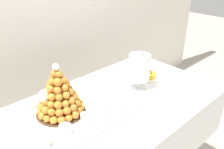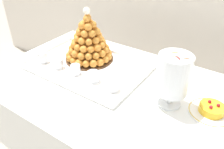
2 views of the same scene
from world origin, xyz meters
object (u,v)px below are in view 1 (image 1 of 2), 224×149
at_px(dessert_cup_mid_left, 65,130).
at_px(dessert_cup_centre, 85,118).
at_px(croquembouche, 59,94).
at_px(dessert_cup_mid_right, 101,110).
at_px(fruit_tart_plate, 149,76).
at_px(serving_tray, 74,115).
at_px(macaron_goblet, 139,68).
at_px(wine_glass, 45,97).
at_px(dessert_cup_left, 45,140).
at_px(dessert_cup_right, 117,102).

height_order(dessert_cup_mid_left, dessert_cup_centre, dessert_cup_centre).
xyz_separation_m(croquembouche, dessert_cup_mid_right, (0.16, -0.16, -0.09)).
xyz_separation_m(croquembouche, fruit_tart_plate, (0.69, -0.06, -0.11)).
distance_m(serving_tray, macaron_goblet, 0.51).
bearing_deg(dessert_cup_mid_left, macaron_goblet, 5.88).
relative_size(dessert_cup_mid_left, wine_glass, 0.36).
relative_size(macaron_goblet, fruit_tart_plate, 1.35).
bearing_deg(dessert_cup_left, dessert_cup_mid_right, 1.54).
relative_size(serving_tray, croquembouche, 2.13).
height_order(dessert_cup_mid_right, fruit_tart_plate, dessert_cup_mid_right).
bearing_deg(macaron_goblet, dessert_cup_centre, -173.21).
bearing_deg(wine_glass, serving_tray, -40.80).
bearing_deg(macaron_goblet, serving_tray, 175.95).
xyz_separation_m(croquembouche, dessert_cup_left, (-0.19, -0.17, -0.09)).
bearing_deg(dessert_cup_mid_right, serving_tray, 142.61).
xyz_separation_m(dessert_cup_left, macaron_goblet, (0.72, 0.06, 0.11)).
xyz_separation_m(dessert_cup_mid_left, dessert_cup_mid_right, (0.24, 0.01, -0.00)).
distance_m(croquembouche, macaron_goblet, 0.54).
bearing_deg(dessert_cup_right, croquembouche, 148.72).
relative_size(dessert_cup_left, wine_glass, 0.34).
xyz_separation_m(serving_tray, croquembouche, (-0.04, 0.07, 0.12)).
height_order(serving_tray, dessert_cup_right, dessert_cup_right).
bearing_deg(wine_glass, dessert_cup_centre, -58.31).
xyz_separation_m(croquembouche, macaron_goblet, (0.53, -0.11, 0.02)).
height_order(dessert_cup_mid_right, wine_glass, wine_glass).
distance_m(dessert_cup_mid_left, dessert_cup_mid_right, 0.24).
relative_size(dessert_cup_centre, dessert_cup_mid_right, 0.82).
height_order(dessert_cup_centre, dessert_cup_right, dessert_cup_centre).
distance_m(dessert_cup_mid_left, wine_glass, 0.21).
relative_size(dessert_cup_mid_left, fruit_tart_plate, 0.32).
bearing_deg(serving_tray, dessert_cup_centre, -86.88).
relative_size(dessert_cup_centre, macaron_goblet, 0.21).
bearing_deg(macaron_goblet, dessert_cup_mid_right, -171.69).
relative_size(dessert_cup_mid_right, macaron_goblet, 0.26).
xyz_separation_m(dessert_cup_centre, macaron_goblet, (0.48, 0.06, 0.12)).
bearing_deg(fruit_tart_plate, serving_tray, -179.33).
distance_m(serving_tray, dessert_cup_right, 0.26).
xyz_separation_m(serving_tray, dessert_cup_right, (0.24, -0.10, 0.02)).
distance_m(dessert_cup_right, macaron_goblet, 0.28).
bearing_deg(fruit_tart_plate, dessert_cup_centre, -171.28).
bearing_deg(serving_tray, macaron_goblet, -4.05).
distance_m(serving_tray, wine_glass, 0.19).
height_order(croquembouche, dessert_cup_mid_right, croquembouche).
relative_size(dessert_cup_mid_left, dessert_cup_right, 1.03).
height_order(dessert_cup_left, macaron_goblet, macaron_goblet).
height_order(macaron_goblet, wine_glass, macaron_goblet).
xyz_separation_m(dessert_cup_left, wine_glass, (0.12, 0.19, 0.09)).
distance_m(dessert_cup_mid_left, macaron_goblet, 0.62).
bearing_deg(croquembouche, dessert_cup_right, -31.28).
distance_m(dessert_cup_left, dessert_cup_mid_right, 0.35).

